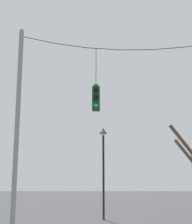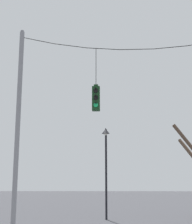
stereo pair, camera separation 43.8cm
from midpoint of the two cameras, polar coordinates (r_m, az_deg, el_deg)
The scene contains 4 objects.
utility_pole_left at distance 15.56m, azimuth -13.76°, elevation -1.99°, with size 0.21×0.21×9.06m.
span_wire at distance 16.14m, azimuth 5.98°, elevation 11.05°, with size 10.71×0.03×0.75m.
traffic_light_over_intersection at distance 15.27m, azimuth -0.82°, elevation 2.33°, with size 0.34×0.46×2.92m.
street_lamp at distance 19.88m, azimuth 0.60°, elevation -6.93°, with size 0.45×0.78×5.12m.
Camera 1 is at (-1.52, -14.70, 1.89)m, focal length 55.00 mm.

